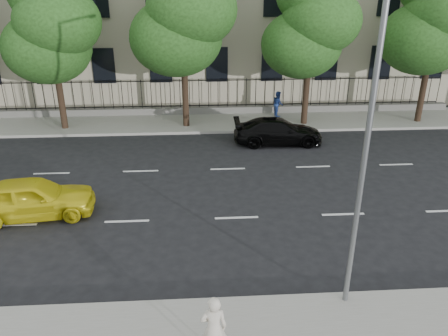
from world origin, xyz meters
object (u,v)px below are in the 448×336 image
object	(u,v)px
street_light	(361,115)
woman_near	(214,328)
black_sedan	(278,131)
yellow_taxi	(32,198)

from	to	relation	value
street_light	woman_near	distance (m)	5.94
black_sedan	yellow_taxi	bearing A→B (deg)	126.03
yellow_taxi	black_sedan	world-z (taller)	yellow_taxi
street_light	black_sedan	bearing A→B (deg)	88.13
black_sedan	street_light	bearing A→B (deg)	179.58
street_light	woman_near	bearing A→B (deg)	-148.31
street_light	yellow_taxi	world-z (taller)	street_light
street_light	yellow_taxi	distance (m)	11.92
woman_near	street_light	bearing A→B (deg)	-151.62
street_light	yellow_taxi	size ratio (longest dim) A/B	1.82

